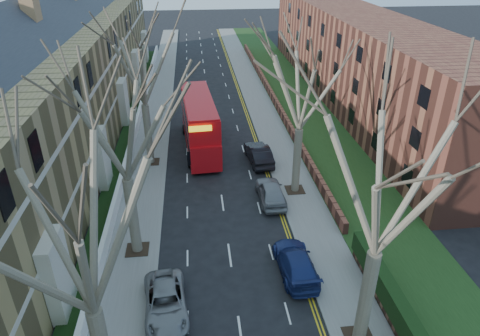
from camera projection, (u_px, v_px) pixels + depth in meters
name	position (u px, v px, depth m)	size (l,w,h in m)	color
pavement_left	(156.00, 117.00, 46.87)	(3.00, 102.00, 0.12)	slate
pavement_right	(264.00, 112.00, 48.04)	(3.00, 102.00, 0.12)	slate
terrace_left	(53.00, 95.00, 36.53)	(9.70, 78.00, 13.60)	#97814D
flats_right	(355.00, 57.00, 50.33)	(13.97, 54.00, 10.00)	brown
front_wall_left	(132.00, 143.00, 39.43)	(0.30, 78.00, 1.00)	white
grass_verge_right	(303.00, 110.00, 48.43)	(6.00, 102.00, 0.06)	#1B3914
tree_left_mid	(72.00, 215.00, 13.50)	(10.50, 10.50, 14.71)	brown
tree_left_far	(118.00, 112.00, 22.41)	(10.15, 10.15, 14.22)	brown
tree_left_dist	(139.00, 53.00, 32.77)	(10.50, 10.50, 14.71)	brown
tree_right_mid	(391.00, 167.00, 16.37)	(10.50, 10.50, 14.71)	brown
tree_right_far	(303.00, 74.00, 28.78)	(10.15, 10.15, 14.22)	brown
double_decker_bus	(199.00, 125.00, 38.97)	(3.43, 11.44, 4.71)	red
car_left_far	(166.00, 302.00, 22.15)	(2.16, 4.68, 1.30)	gray
car_right_near	(296.00, 262.00, 24.79)	(1.99, 4.89, 1.42)	navy
car_right_mid	(271.00, 192.00, 31.60)	(1.83, 4.55, 1.55)	gray
car_right_far	(259.00, 154.00, 37.12)	(1.69, 4.85, 1.60)	black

